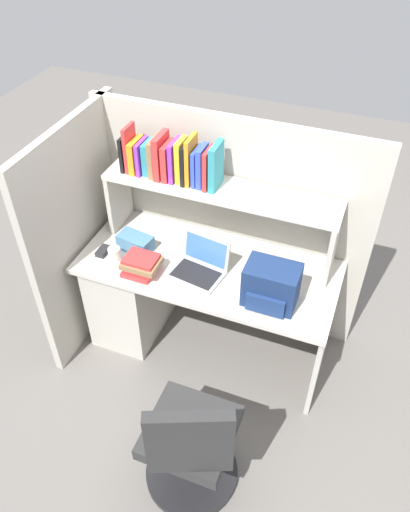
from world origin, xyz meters
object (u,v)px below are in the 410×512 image
(laptop, at_px, (200,265))
(computer_mouse, at_px, (103,251))
(paper_cup, at_px, (114,254))
(office_chair, at_px, (191,448))
(backpack, at_px, (271,286))
(tissue_box, at_px, (135,242))

(laptop, relative_size, computer_mouse, 3.32)
(paper_cup, distance_m, office_chair, 1.24)
(computer_mouse, distance_m, paper_cup, 0.10)
(computer_mouse, height_order, paper_cup, paper_cup)
(backpack, distance_m, office_chair, 0.95)
(computer_mouse, height_order, office_chair, office_chair)
(paper_cup, bearing_deg, laptop, 9.06)
(office_chair, bearing_deg, paper_cup, -67.16)
(tissue_box, distance_m, office_chair, 1.29)
(backpack, height_order, paper_cup, backpack)
(laptop, relative_size, backpack, 1.15)
(laptop, height_order, computer_mouse, laptop)
(backpack, relative_size, paper_cup, 3.50)
(backpack, bearing_deg, computer_mouse, 178.55)
(backpack, distance_m, paper_cup, 1.00)
(laptop, distance_m, backpack, 0.47)
(paper_cup, bearing_deg, office_chair, -44.35)
(laptop, bearing_deg, paper_cup, -170.94)
(backpack, height_order, computer_mouse, backpack)
(computer_mouse, bearing_deg, tissue_box, 33.03)
(backpack, xyz_separation_m, tissue_box, (-0.92, 0.14, -0.07))
(laptop, xyz_separation_m, computer_mouse, (-0.64, -0.06, -0.03))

